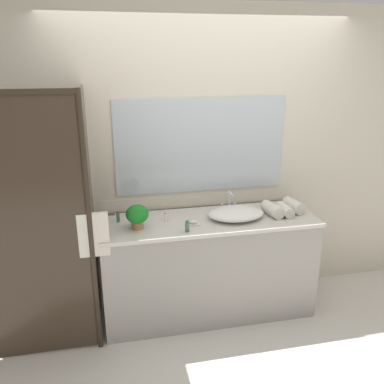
# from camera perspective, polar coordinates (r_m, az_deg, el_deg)

# --- Properties ---
(ground_plane) EXTENTS (8.00, 8.00, 0.00)m
(ground_plane) POSITION_cam_1_polar(r_m,az_deg,el_deg) (3.78, 2.32, -16.57)
(ground_plane) COLOR silver
(wall_back_with_mirror) EXTENTS (4.40, 0.06, 2.60)m
(wall_back_with_mirror) POSITION_cam_1_polar(r_m,az_deg,el_deg) (3.52, 1.24, 4.30)
(wall_back_with_mirror) COLOR beige
(wall_back_with_mirror) RESTS_ON ground_plane
(vanity_cabinet) EXTENTS (1.80, 0.58, 0.90)m
(vanity_cabinet) POSITION_cam_1_polar(r_m,az_deg,el_deg) (3.54, 2.38, -10.54)
(vanity_cabinet) COLOR #9E9993
(vanity_cabinet) RESTS_ON ground_plane
(shower_enclosure) EXTENTS (1.20, 0.59, 2.00)m
(shower_enclosure) POSITION_cam_1_polar(r_m,az_deg,el_deg) (3.06, -20.36, -4.73)
(shower_enclosure) COLOR #2D2319
(shower_enclosure) RESTS_ON ground_plane
(sink_basin) EXTENTS (0.47, 0.33, 0.09)m
(sink_basin) POSITION_cam_1_polar(r_m,az_deg,el_deg) (3.35, 6.27, -3.05)
(sink_basin) COLOR white
(sink_basin) RESTS_ON vanity_cabinet
(faucet) EXTENTS (0.17, 0.13, 0.18)m
(faucet) POSITION_cam_1_polar(r_m,az_deg,el_deg) (3.52, 5.30, -1.70)
(faucet) COLOR silver
(faucet) RESTS_ON vanity_cabinet
(potted_plant) EXTENTS (0.18, 0.18, 0.20)m
(potted_plant) POSITION_cam_1_polar(r_m,az_deg,el_deg) (3.15, -7.82, -3.28)
(potted_plant) COLOR #B77A51
(potted_plant) RESTS_ON vanity_cabinet
(soap_dish) EXTENTS (0.10, 0.07, 0.04)m
(soap_dish) POSITION_cam_1_polar(r_m,az_deg,el_deg) (3.22, 0.19, -4.46)
(soap_dish) COLOR silver
(soap_dish) RESTS_ON vanity_cabinet
(amenity_bottle_body_wash) EXTENTS (0.03, 0.03, 0.09)m
(amenity_bottle_body_wash) POSITION_cam_1_polar(r_m,az_deg,el_deg) (3.09, -0.69, -4.95)
(amenity_bottle_body_wash) COLOR #4C7056
(amenity_bottle_body_wash) RESTS_ON vanity_cabinet
(amenity_bottle_conditioner) EXTENTS (0.03, 0.03, 0.09)m
(amenity_bottle_conditioner) POSITION_cam_1_polar(r_m,az_deg,el_deg) (3.32, -10.49, -3.54)
(amenity_bottle_conditioner) COLOR #4C7056
(amenity_bottle_conditioner) RESTS_ON vanity_cabinet
(amenity_bottle_shampoo) EXTENTS (0.03, 0.03, 0.07)m
(amenity_bottle_shampoo) POSITION_cam_1_polar(r_m,az_deg,el_deg) (3.29, -3.78, -3.58)
(amenity_bottle_shampoo) COLOR white
(amenity_bottle_shampoo) RESTS_ON vanity_cabinet
(rolled_towel_near_edge) EXTENTS (0.14, 0.23, 0.10)m
(rolled_towel_near_edge) POSITION_cam_1_polar(r_m,az_deg,el_deg) (3.59, 14.30, -1.91)
(rolled_towel_near_edge) COLOR silver
(rolled_towel_near_edge) RESTS_ON vanity_cabinet
(rolled_towel_middle) EXTENTS (0.10, 0.20, 0.09)m
(rolled_towel_middle) POSITION_cam_1_polar(r_m,az_deg,el_deg) (3.49, 13.09, -2.48)
(rolled_towel_middle) COLOR silver
(rolled_towel_middle) RESTS_ON vanity_cabinet
(rolled_towel_far_edge) EXTENTS (0.14, 0.24, 0.10)m
(rolled_towel_far_edge) POSITION_cam_1_polar(r_m,az_deg,el_deg) (3.46, 11.37, -2.48)
(rolled_towel_far_edge) COLOR silver
(rolled_towel_far_edge) RESTS_ON vanity_cabinet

